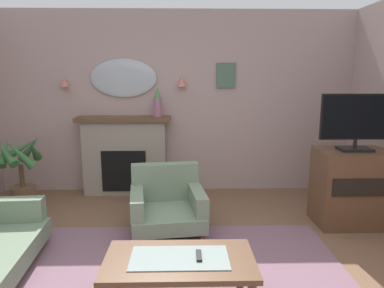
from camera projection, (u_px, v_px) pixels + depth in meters
wall_back at (175, 103)px, 5.38m from camera, size 6.29×0.10×2.69m
patterned_rug at (169, 286)px, 3.00m from camera, size 3.20×2.40×0.01m
fireplace at (125, 156)px, 5.29m from camera, size 1.36×0.36×1.16m
mantel_vase_right at (158, 103)px, 5.12m from camera, size 0.12×0.12×0.43m
wall_mirror at (124, 78)px, 5.21m from camera, size 0.96×0.06×0.56m
wall_sconce_left at (64, 82)px, 5.15m from camera, size 0.14×0.14×0.14m
wall_sconce_right at (182, 82)px, 5.19m from camera, size 0.14×0.14×0.14m
framed_picture at (226, 75)px, 5.25m from camera, size 0.28×0.03×0.36m
coffee_table at (180, 265)px, 2.61m from camera, size 1.10×0.60×0.45m
tv_remote at (199, 256)px, 2.61m from camera, size 0.04×0.16×0.02m
armchair_by_coffee_table at (167, 203)px, 4.12m from camera, size 0.91×0.92×0.71m
tv_cabinet at (350, 187)px, 4.21m from camera, size 0.80×0.57×0.90m
tv_flatscreen at (357, 121)px, 4.04m from camera, size 0.84×0.24×0.65m
potted_plant_corner_palm at (21, 171)px, 4.76m from camera, size 0.61×0.63×0.98m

